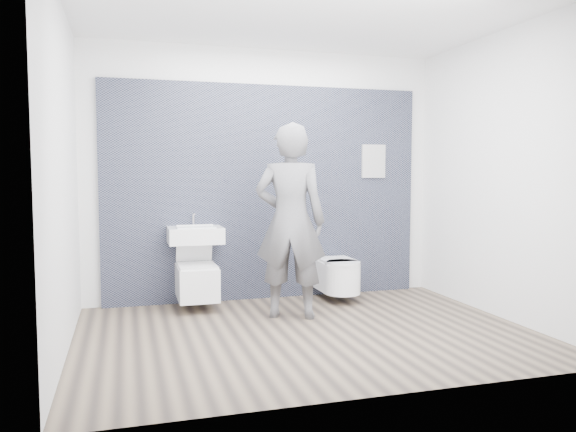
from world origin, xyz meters
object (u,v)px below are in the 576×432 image
object	(u,v)px
toilet_rounded	(338,276)
visitor	(290,221)
washbasin	(195,235)
toilet_square	(197,280)

from	to	relation	value
toilet_rounded	visitor	xyz separation A→B (m)	(-0.72, -0.54, 0.67)
visitor	washbasin	bearing A→B (deg)	-16.46
toilet_rounded	visitor	size ratio (longest dim) A/B	0.35
washbasin	toilet_square	bearing A→B (deg)	-90.00
washbasin	toilet_rounded	xyz separation A→B (m)	(1.57, -0.12, -0.50)
toilet_square	toilet_rounded	size ratio (longest dim) A/B	1.16
toilet_square	visitor	distance (m)	1.21
washbasin	toilet_rounded	distance (m)	1.65
washbasin	visitor	bearing A→B (deg)	-38.25
toilet_square	visitor	world-z (taller)	visitor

